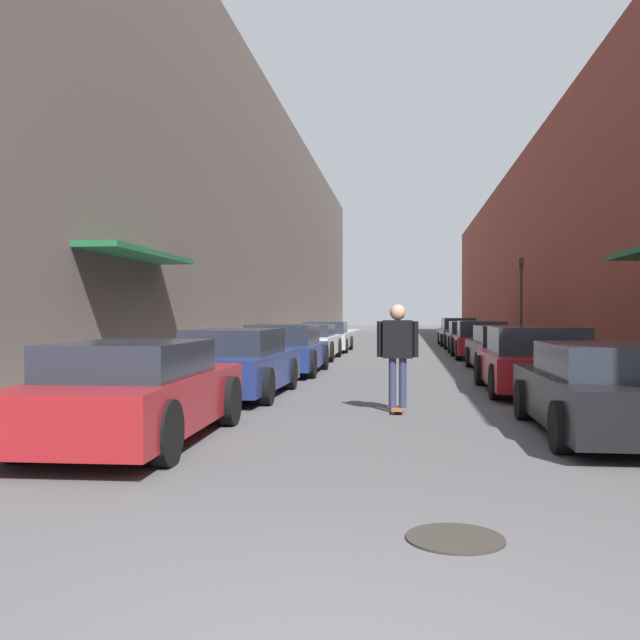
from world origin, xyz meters
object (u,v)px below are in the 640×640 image
(traffic_light, at_px, (521,295))
(parked_car_right_0, at_px, (608,391))
(parked_car_left_0, at_px, (137,392))
(parked_car_right_1, at_px, (535,361))
(manhole_cover, at_px, (455,538))
(parked_car_right_2, at_px, (506,349))
(parked_car_right_4, at_px, (468,337))
(skateboarder, at_px, (398,346))
(parked_car_right_3, at_px, (481,340))
(parked_car_left_2, at_px, (285,350))
(parked_car_left_1, at_px, (237,364))
(parked_car_left_4, at_px, (326,337))
(parked_car_left_3, at_px, (311,342))
(parked_car_right_5, at_px, (458,332))

(traffic_light, bearing_deg, parked_car_right_0, -95.52)
(parked_car_left_0, distance_m, parked_car_right_1, 8.69)
(manhole_cover, bearing_deg, parked_car_right_2, 80.85)
(parked_car_right_1, distance_m, manhole_cover, 10.05)
(parked_car_right_4, distance_m, skateboarder, 19.67)
(parked_car_right_3, relative_size, parked_car_right_4, 0.86)
(parked_car_left_2, xyz_separation_m, parked_car_right_2, (6.01, 1.44, -0.03))
(parked_car_left_1, distance_m, parked_car_left_4, 16.76)
(parked_car_left_0, height_order, skateboarder, skateboarder)
(manhole_cover, bearing_deg, parked_car_left_1, 113.10)
(parked_car_right_1, relative_size, skateboarder, 2.56)
(parked_car_right_0, bearing_deg, parked_car_left_1, 146.74)
(parked_car_right_0, height_order, parked_car_right_2, parked_car_right_2)
(parked_car_left_2, relative_size, parked_car_left_3, 0.98)
(parked_car_right_4, height_order, traffic_light, traffic_light)
(parked_car_left_3, relative_size, manhole_cover, 6.61)
(parked_car_left_0, bearing_deg, skateboarder, 44.23)
(parked_car_left_1, xyz_separation_m, parked_car_right_0, (5.88, -3.86, -0.04))
(parked_car_right_1, bearing_deg, parked_car_left_4, 111.14)
(parked_car_left_3, relative_size, parked_car_right_3, 1.15)
(parked_car_right_3, bearing_deg, parked_car_left_4, 145.10)
(parked_car_right_0, relative_size, manhole_cover, 6.09)
(parked_car_right_1, xyz_separation_m, traffic_light, (1.74, 12.69, 1.69))
(parked_car_right_4, bearing_deg, parked_car_right_0, -90.22)
(parked_car_left_4, xyz_separation_m, parked_car_right_4, (6.06, 0.81, 0.01))
(parked_car_left_3, bearing_deg, parked_car_right_0, -68.72)
(parked_car_left_1, relative_size, parked_car_right_5, 0.93)
(parked_car_left_0, height_order, parked_car_right_1, parked_car_right_1)
(parked_car_right_0, bearing_deg, traffic_light, 84.48)
(parked_car_left_0, xyz_separation_m, parked_car_right_0, (5.96, 1.15, -0.03))
(manhole_cover, bearing_deg, parked_car_left_0, 136.99)
(skateboarder, distance_m, traffic_light, 16.58)
(parked_car_left_4, bearing_deg, parked_car_right_3, -34.90)
(parked_car_left_2, relative_size, parked_car_right_0, 1.06)
(parked_car_right_1, height_order, manhole_cover, parked_car_right_1)
(parked_car_left_0, distance_m, parked_car_right_3, 18.55)
(parked_car_left_2, xyz_separation_m, parked_car_right_0, (5.84, -9.18, -0.05))
(parked_car_left_4, height_order, manhole_cover, parked_car_left_4)
(skateboarder, bearing_deg, parked_car_left_2, 113.19)
(parked_car_left_0, xyz_separation_m, traffic_light, (7.68, 19.03, 1.71))
(parked_car_left_3, xyz_separation_m, traffic_light, (7.65, 2.68, 1.72))
(parked_car_left_3, xyz_separation_m, parked_car_right_0, (5.92, -15.20, -0.02))
(parked_car_right_1, height_order, parked_car_right_2, parked_car_right_1)
(parked_car_left_1, bearing_deg, parked_car_right_3, 64.53)
(parked_car_right_0, bearing_deg, parked_car_right_4, 89.78)
(parked_car_right_2, bearing_deg, parked_car_left_0, -117.47)
(parked_car_left_2, bearing_deg, parked_car_right_5, 71.70)
(parked_car_left_0, relative_size, parked_car_right_3, 1.12)
(parked_car_left_0, xyz_separation_m, parked_car_left_4, (-0.02, 21.77, -0.01))
(parked_car_left_4, relative_size, parked_car_right_4, 0.98)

